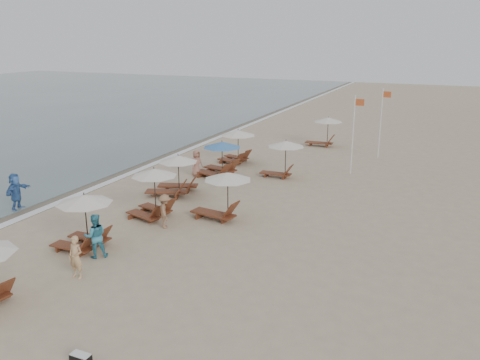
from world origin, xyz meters
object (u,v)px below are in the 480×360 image
at_px(waterline_walker, 16,192).
at_px(inland_station_1, 282,154).
at_px(duffel_bag, 81,359).
at_px(lounger_station_4, 218,160).
at_px(beachgoer_far_b, 197,163).
at_px(lounger_station_5, 236,145).
at_px(lounger_station_3, 174,177).
at_px(beachgoer_mid_b, 165,211).
at_px(flag_pole_near, 354,131).
at_px(lounger_station_2, 151,193).
at_px(inland_station_0, 220,193).
at_px(beachgoer_mid_a, 95,236).
at_px(inland_station_2, 324,129).
at_px(beachgoer_near, 76,257).
at_px(lounger_station_1, 82,221).

bearing_deg(waterline_walker, inland_station_1, -53.48).
xyz_separation_m(inland_station_1, duffel_bag, (1.11, -19.06, -1.26)).
bearing_deg(lounger_station_4, inland_station_1, 19.61).
relative_size(beachgoer_far_b, duffel_bag, 2.94).
height_order(lounger_station_5, waterline_walker, lounger_station_5).
bearing_deg(lounger_station_3, beachgoer_mid_b, -63.66).
xyz_separation_m(lounger_station_5, flag_pole_near, (7.73, 0.30, 1.46)).
bearing_deg(lounger_station_2, flag_pole_near, 58.58).
bearing_deg(lounger_station_5, waterline_walker, -114.65).
relative_size(lounger_station_4, inland_station_0, 0.98).
xyz_separation_m(lounger_station_2, waterline_walker, (-6.66, -1.78, -0.27)).
bearing_deg(beachgoer_mid_a, inland_station_2, -139.41).
bearing_deg(inland_station_2, waterline_walker, -116.13).
height_order(lounger_station_3, inland_station_1, inland_station_1).
xyz_separation_m(beachgoer_near, beachgoer_far_b, (-2.48, 13.41, 0.02)).
relative_size(lounger_station_3, beachgoer_mid_a, 1.55).
distance_m(lounger_station_3, lounger_station_5, 7.69).
distance_m(lounger_station_2, beachgoer_mid_a, 4.67).
bearing_deg(lounger_station_5, inland_station_2, 61.40).
distance_m(lounger_station_2, beachgoer_near, 6.36).
height_order(lounger_station_5, inland_station_0, inland_station_0).
height_order(beachgoer_near, flag_pole_near, flag_pole_near).
xyz_separation_m(lounger_station_1, duffel_bag, (4.91, -5.91, -1.03)).
relative_size(beachgoer_mid_a, flag_pole_near, 0.36).
bearing_deg(beachgoer_far_b, lounger_station_1, -149.41).
bearing_deg(beachgoer_far_b, lounger_station_2, -142.67).
bearing_deg(beachgoer_far_b, beachgoer_near, -143.99).
relative_size(lounger_station_1, lounger_station_3, 0.90).
bearing_deg(lounger_station_4, lounger_station_3, -97.72).
height_order(lounger_station_1, inland_station_0, lounger_station_1).
height_order(lounger_station_4, duffel_bag, lounger_station_4).
relative_size(beachgoer_mid_b, waterline_walker, 0.84).
distance_m(lounger_station_5, beachgoer_far_b, 4.13).
xyz_separation_m(lounger_station_4, beachgoer_near, (1.31, -13.98, -0.24)).
height_order(inland_station_1, beachgoer_mid_b, inland_station_1).
bearing_deg(waterline_walker, inland_station_2, -36.85).
relative_size(beachgoer_near, duffel_bag, 2.85).
bearing_deg(beachgoer_near, beachgoer_mid_a, 107.55).
xyz_separation_m(lounger_station_2, beachgoer_mid_a, (0.51, -4.63, -0.32)).
xyz_separation_m(lounger_station_4, duffel_bag, (4.74, -17.77, -0.86)).
bearing_deg(beachgoer_mid_a, beachgoer_far_b, -122.74).
bearing_deg(inland_station_1, lounger_station_3, -127.37).
bearing_deg(lounger_station_5, beachgoer_mid_b, -80.58).
relative_size(beachgoer_mid_b, duffel_bag, 2.83).
bearing_deg(inland_station_2, flag_pole_near, -63.17).
height_order(lounger_station_5, flag_pole_near, flag_pole_near).
height_order(inland_station_2, beachgoer_mid_b, inland_station_2).
distance_m(lounger_station_5, beachgoer_mid_a, 15.86).
bearing_deg(lounger_station_3, inland_station_2, 74.29).
height_order(lounger_station_3, waterline_walker, lounger_station_3).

